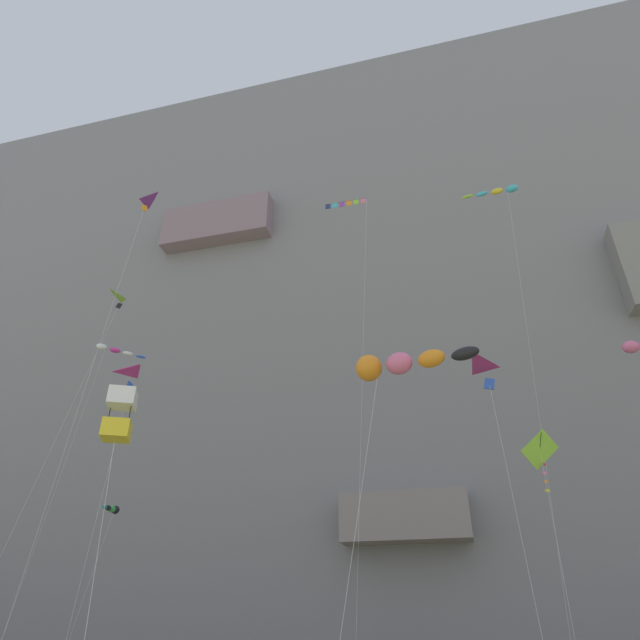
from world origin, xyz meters
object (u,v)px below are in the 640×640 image
Objects in this scene: kite_windsock_near_cliff at (114,351)px; kite_diamond_far_left at (541,454)px; kite_delta_low_right at (122,311)px; kite_windsock_mid_right at (498,192)px; kite_delta_mid_left at (502,382)px; kite_delta_high_right at (135,214)px; kite_box_upper_mid at (119,415)px; kite_banner_high_left at (347,227)px; kite_windsock_upper_right at (112,509)px; kite_windsock_far_right at (397,364)px; kite_delta_mid_center at (135,390)px.

kite_windsock_near_cliff is 39.41m from kite_diamond_far_left.
kite_windsock_mid_right is (29.40, 3.05, 8.17)m from kite_delta_low_right.
kite_delta_mid_left is 5.94m from kite_diamond_far_left.
kite_windsock_mid_right reaches higher than kite_windsock_near_cliff.
kite_delta_high_right is 1.05× the size of kite_delta_low_right.
kite_windsock_near_cliff is 36.22m from kite_box_upper_mid.
kite_banner_high_left reaches higher than kite_windsock_upper_right.
kite_delta_high_right is (-15.93, 4.70, 14.29)m from kite_windsock_far_right.
kite_delta_mid_center reaches higher than kite_delta_mid_left.
kite_banner_high_left reaches higher than kite_windsock_far_right.
kite_windsock_far_right is at bearing -122.72° from kite_delta_mid_left.
kite_windsock_near_cliff is at bearing 154.16° from kite_delta_mid_left.
kite_delta_mid_left is 0.39× the size of kite_windsock_mid_right.
kite_delta_high_right is (-11.53, -10.10, -4.73)m from kite_banner_high_left.
kite_delta_mid_left is at bearing -12.79° from kite_delta_mid_center.
kite_windsock_near_cliff is at bearing 156.30° from kite_windsock_upper_right.
kite_windsock_near_cliff is 1.05× the size of kite_delta_low_right.
kite_windsock_near_cliff is 15.83m from kite_windsock_upper_right.
kite_delta_mid_center is (-22.39, 5.08, 3.98)m from kite_delta_mid_left.
kite_windsock_near_cliff reaches higher than kite_windsock_upper_right.
kite_banner_high_left is at bearing 4.64° from kite_delta_low_right.
kite_windsock_far_right is 1.03× the size of kite_windsock_upper_right.
kite_delta_low_right is at bearing -175.36° from kite_banner_high_left.
kite_delta_mid_center is 1.72× the size of kite_box_upper_mid.
kite_windsock_upper_right is (-2.50, 7.05, -13.37)m from kite_delta_low_right.
kite_delta_high_right is at bearing -153.28° from kite_windsock_mid_right.
kite_windsock_upper_right is at bearing 109.51° from kite_delta_low_right.
kite_delta_mid_center is at bearing -179.39° from kite_diamond_far_left.
kite_banner_high_left is 28.40m from kite_windsock_upper_right.
kite_delta_mid_left is 0.49× the size of kite_windsock_near_cliff.
kite_windsock_near_cliff is 2.28× the size of kite_windsock_far_right.
kite_windsock_upper_right is at bearing 118.74° from kite_delta_high_right.
kite_diamond_far_left is 1.21× the size of kite_box_upper_mid.
kite_windsock_mid_right is at bearing -7.15° from kite_windsock_upper_right.
kite_banner_high_left is at bearing 135.10° from kite_delta_mid_left.
kite_banner_high_left is at bearing 41.22° from kite_delta_high_right.
kite_windsock_far_right is 31.92m from kite_windsock_upper_right.
kite_diamond_far_left is at bearing 44.24° from kite_box_upper_mid.
kite_windsock_far_right is 21.91m from kite_delta_high_right.
kite_banner_high_left is 1.94× the size of kite_delta_mid_center.
kite_box_upper_mid is 0.37× the size of kite_delta_high_right.
kite_banner_high_left is 1.00× the size of kite_windsock_mid_right.
kite_delta_high_right is 2.34× the size of kite_windsock_upper_right.
kite_diamond_far_left is at bearing -16.85° from kite_banner_high_left.
kite_delta_mid_center is (-24.16, -0.26, 5.88)m from kite_diamond_far_left.
kite_windsock_near_cliff reaches higher than kite_box_upper_mid.
kite_windsock_upper_right reaches higher than kite_box_upper_mid.
kite_banner_high_left is 3.35× the size of kite_box_upper_mid.
kite_delta_high_right is at bearing 133.08° from kite_box_upper_mid.
kite_diamond_far_left is 31.63m from kite_windsock_upper_right.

